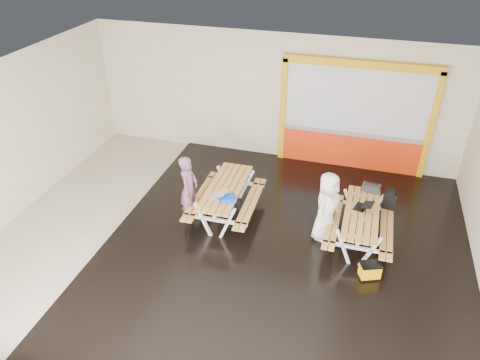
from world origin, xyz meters
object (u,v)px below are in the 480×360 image
(laptop_left, at_px, (219,194))
(person_left, at_px, (189,189))
(laptop_right, at_px, (363,206))
(person_right, at_px, (327,207))
(fluke_bag, at_px, (370,271))
(picnic_table_right, at_px, (361,220))
(dark_case, at_px, (333,237))
(toolbox, at_px, (371,188))
(picnic_table_left, at_px, (226,194))
(blue_pouch, at_px, (228,198))
(backpack, at_px, (390,199))

(laptop_left, bearing_deg, person_left, 175.94)
(laptop_right, bearing_deg, person_right, -163.28)
(fluke_bag, bearing_deg, person_left, 168.65)
(laptop_right, bearing_deg, person_left, -173.54)
(picnic_table_right, xyz_separation_m, dark_case, (-0.51, -0.12, -0.49))
(toolbox, distance_m, dark_case, 1.41)
(person_right, relative_size, toolbox, 3.88)
(dark_case, xyz_separation_m, fluke_bag, (0.80, -0.95, 0.09))
(picnic_table_left, bearing_deg, picnic_table_right, -1.81)
(dark_case, bearing_deg, toolbox, 57.08)
(picnic_table_right, height_order, blue_pouch, blue_pouch)
(laptop_right, bearing_deg, backpack, 48.40)
(backpack, xyz_separation_m, fluke_bag, (-0.27, -1.85, -0.51))
(picnic_table_left, relative_size, picnic_table_right, 1.06)
(laptop_left, height_order, toolbox, toolbox)
(picnic_table_right, height_order, person_right, person_right)
(person_right, xyz_separation_m, fluke_bag, (1.01, -1.01, -0.62))
(laptop_left, bearing_deg, laptop_right, 8.93)
(picnic_table_left, distance_m, toolbox, 3.22)
(toolbox, distance_m, backpack, 0.47)
(picnic_table_left, relative_size, laptop_left, 4.64)
(person_left, bearing_deg, picnic_table_right, -89.62)
(picnic_table_right, bearing_deg, fluke_bag, -74.57)
(laptop_left, bearing_deg, dark_case, 4.49)
(person_left, bearing_deg, laptop_left, -97.71)
(backpack, bearing_deg, picnic_table_left, -168.98)
(laptop_right, relative_size, dark_case, 1.12)
(laptop_left, height_order, blue_pouch, laptop_left)
(toolbox, bearing_deg, picnic_table_left, -165.93)
(backpack, height_order, dark_case, backpack)
(person_left, distance_m, fluke_bag, 4.15)
(picnic_table_left, distance_m, dark_case, 2.54)
(backpack, relative_size, dark_case, 1.23)
(picnic_table_right, xyz_separation_m, laptop_right, (0.01, 0.16, 0.24))
(picnic_table_left, xyz_separation_m, toolbox, (3.12, 0.78, 0.25))
(person_left, bearing_deg, laptop_right, -87.19)
(person_right, relative_size, laptop_left, 3.48)
(fluke_bag, bearing_deg, picnic_table_right, 105.43)
(blue_pouch, xyz_separation_m, backpack, (3.33, 1.19, -0.16))
(laptop_right, xyz_separation_m, dark_case, (-0.52, -0.28, -0.72))
(picnic_table_right, height_order, laptop_left, laptop_left)
(person_left, relative_size, toolbox, 3.84)
(picnic_table_left, xyz_separation_m, person_left, (-0.74, -0.36, 0.23))
(laptop_left, xyz_separation_m, dark_case, (2.50, 0.20, -0.76))
(laptop_left, distance_m, laptop_right, 3.05)
(laptop_left, xyz_separation_m, blue_pouch, (0.24, -0.09, -0.00))
(toolbox, relative_size, dark_case, 1.05)
(person_right, bearing_deg, blue_pouch, 119.34)
(laptop_right, xyz_separation_m, backpack, (0.56, 0.63, -0.12))
(toolbox, xyz_separation_m, fluke_bag, (0.16, -1.94, -0.67))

